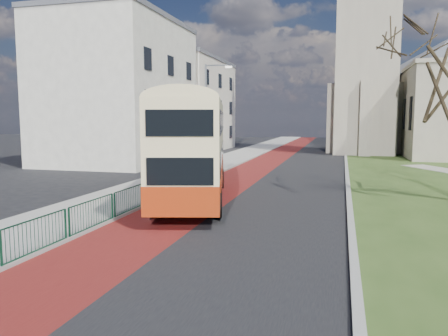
% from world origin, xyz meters
% --- Properties ---
extents(ground, '(160.00, 160.00, 0.00)m').
position_xyz_m(ground, '(0.00, 0.00, 0.00)').
color(ground, black).
rests_on(ground, ground).
extents(road_carriageway, '(9.00, 120.00, 0.01)m').
position_xyz_m(road_carriageway, '(1.50, 20.00, 0.01)').
color(road_carriageway, black).
rests_on(road_carriageway, ground).
extents(bus_lane, '(3.40, 120.00, 0.01)m').
position_xyz_m(bus_lane, '(-1.20, 20.00, 0.01)').
color(bus_lane, '#591414').
rests_on(bus_lane, ground).
extents(pavement_west, '(4.00, 120.00, 0.12)m').
position_xyz_m(pavement_west, '(-5.00, 20.00, 0.06)').
color(pavement_west, gray).
rests_on(pavement_west, ground).
extents(kerb_west, '(0.25, 120.00, 0.13)m').
position_xyz_m(kerb_west, '(-3.00, 20.00, 0.07)').
color(kerb_west, '#999993').
rests_on(kerb_west, ground).
extents(kerb_east, '(0.25, 80.00, 0.13)m').
position_xyz_m(kerb_east, '(6.10, 22.00, 0.07)').
color(kerb_east, '#999993').
rests_on(kerb_east, ground).
extents(pedestrian_railing, '(0.07, 24.00, 1.12)m').
position_xyz_m(pedestrian_railing, '(-2.95, 4.00, 0.55)').
color(pedestrian_railing, '#0E3E26').
rests_on(pedestrian_railing, ground).
extents(gothic_church, '(16.38, 18.00, 40.00)m').
position_xyz_m(gothic_church, '(12.56, 38.00, 13.13)').
color(gothic_church, gray).
rests_on(gothic_church, ground).
extents(street_block_near, '(10.30, 14.30, 13.00)m').
position_xyz_m(street_block_near, '(-14.00, 22.00, 6.51)').
color(street_block_near, beige).
rests_on(street_block_near, ground).
extents(street_block_far, '(10.30, 16.30, 11.50)m').
position_xyz_m(street_block_far, '(-14.00, 38.00, 5.76)').
color(street_block_far, beige).
rests_on(street_block_far, ground).
extents(streetlamp, '(2.13, 0.18, 8.00)m').
position_xyz_m(streetlamp, '(-4.35, 18.00, 4.59)').
color(streetlamp, gray).
rests_on(streetlamp, pavement_west).
extents(bus, '(5.69, 12.24, 4.99)m').
position_xyz_m(bus, '(-1.25, 5.64, 2.85)').
color(bus, '#992C0E').
rests_on(bus, ground).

